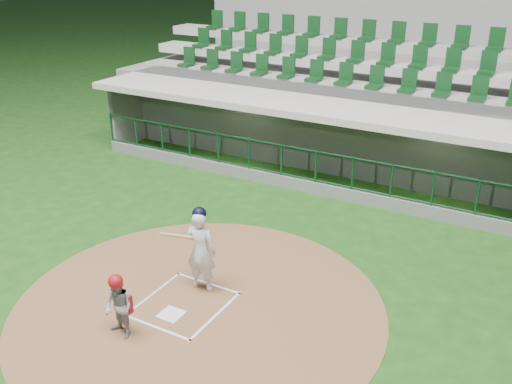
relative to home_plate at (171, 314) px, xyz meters
The scene contains 8 objects.
ground 0.70m from the home_plate, 90.00° to the left, with size 120.00×120.00×0.00m, color #184112.
dirt_circle 0.58m from the home_plate, 59.04° to the left, with size 7.20×7.20×0.01m, color brown.
home_plate is the anchor object (origin of this frame).
batter_box_chalk 0.40m from the home_plate, 90.00° to the left, with size 1.55×1.80×0.01m.
dugout_structure 8.57m from the home_plate, 89.41° to the left, with size 16.40×3.70×3.00m.
seating_deck 11.69m from the home_plate, 90.00° to the left, with size 17.00×6.72×5.15m.
batter 1.39m from the home_plate, 90.58° to the left, with size 0.88×0.88×1.82m.
catcher 1.18m from the home_plate, 113.46° to the right, with size 0.66×0.56×1.26m.
Camera 1 is at (5.80, -7.72, 6.44)m, focal length 40.00 mm.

